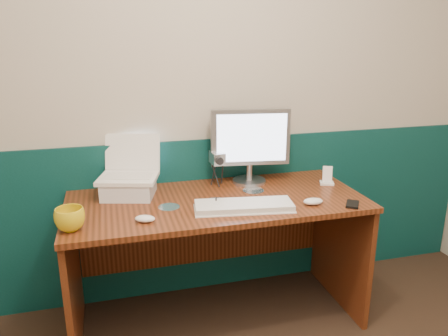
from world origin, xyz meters
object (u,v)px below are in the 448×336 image
object	(u,v)px
monitor	(250,145)
keyboard	(244,207)
laptop	(127,157)
camcorder	(217,169)
mug	(70,219)
desk	(217,261)

from	to	relation	value
monitor	keyboard	world-z (taller)	monitor
laptop	camcorder	size ratio (longest dim) A/B	1.60
monitor	camcorder	world-z (taller)	monitor
mug	camcorder	size ratio (longest dim) A/B	0.70
laptop	keyboard	bearing A→B (deg)	-16.46
keyboard	mug	bearing A→B (deg)	-169.31
laptop	monitor	distance (m)	0.72
desk	camcorder	distance (m)	0.53
desk	keyboard	bearing A→B (deg)	-60.95
desk	mug	xyz separation A→B (m)	(-0.74, -0.21, 0.43)
keyboard	mug	world-z (taller)	mug
desk	keyboard	distance (m)	0.44
laptop	desk	bearing A→B (deg)	-4.91
laptop	mug	size ratio (longest dim) A/B	2.29
laptop	camcorder	bearing A→B (deg)	21.51
desk	camcorder	size ratio (longest dim) A/B	8.26
monitor	keyboard	bearing A→B (deg)	-103.40
monitor	keyboard	xyz separation A→B (m)	(-0.16, -0.40, -0.22)
laptop	camcorder	xyz separation A→B (m)	(0.52, 0.05, -0.13)
laptop	keyboard	size ratio (longest dim) A/B	0.62
laptop	monitor	xyz separation A→B (m)	(0.71, 0.05, 0.01)
laptop	keyboard	world-z (taller)	laptop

